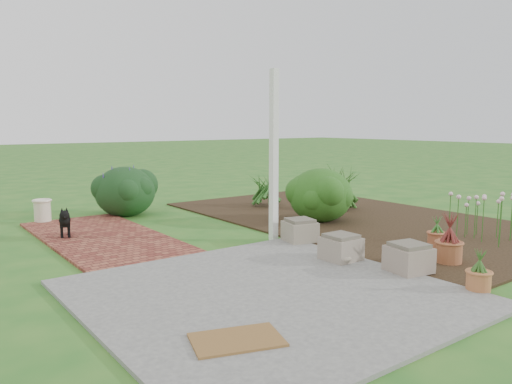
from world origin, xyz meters
TOP-DOWN VIEW (x-y plane):
  - ground at (0.00, 0.00)m, footprint 80.00×80.00m
  - concrete_patio at (-1.25, -1.75)m, footprint 3.50×3.50m
  - brick_path at (-1.70, 1.75)m, footprint 1.60×3.50m
  - garden_bed at (2.50, 0.50)m, footprint 4.00×7.00m
  - veranda_post at (0.30, 0.10)m, footprint 0.10×0.10m
  - stone_trough_near at (0.48, -2.16)m, footprint 0.49×0.49m
  - stone_trough_mid at (0.22, -1.34)m, footprint 0.42×0.42m
  - stone_trough_far at (0.48, -0.29)m, footprint 0.50×0.50m
  - coir_doormat at (-2.15, -2.51)m, footprint 0.81×0.65m
  - black_dog at (-2.17, 2.00)m, footprint 0.23×0.48m
  - cream_ceramic_urn at (-2.13, 3.48)m, footprint 0.33×0.33m
  - evergreen_shrub at (1.82, 0.69)m, footprint 1.14×1.14m
  - agapanthus_clump_back at (3.02, 1.36)m, footprint 1.48×1.48m
  - agapanthus_clump_front at (2.04, 2.56)m, footprint 0.91×0.91m
  - pink_flower_patch at (2.55, -1.74)m, footprint 1.34×1.34m
  - terracotta_pot_bronze at (1.22, -2.19)m, footprint 0.38×0.38m
  - terracotta_pot_small_left at (1.81, -1.63)m, footprint 0.31×0.31m
  - terracotta_pot_small_right at (0.52, -2.98)m, footprint 0.29×0.29m
  - purple_flowering_bush at (-0.67, 3.37)m, footprint 1.24×1.24m

SIDE VIEW (x-z plane):
  - ground at x=0.00m, z-range 0.00..0.00m
  - garden_bed at x=2.50m, z-range 0.00..0.03m
  - concrete_patio at x=-1.25m, z-range 0.00..0.04m
  - brick_path at x=-1.70m, z-range 0.00..0.04m
  - coir_doormat at x=-2.15m, z-range 0.04..0.06m
  - terracotta_pot_small_left at x=1.81m, z-range 0.03..0.23m
  - terracotta_pot_small_right at x=0.52m, z-range 0.03..0.23m
  - terracotta_pot_bronze at x=1.22m, z-range 0.03..0.29m
  - stone_trough_mid at x=0.22m, z-range 0.04..0.32m
  - stone_trough_far at x=0.48m, z-range 0.04..0.32m
  - stone_trough_near at x=0.48m, z-range 0.04..0.32m
  - cream_ceramic_urn at x=-2.13m, z-range 0.04..0.41m
  - black_dog at x=-2.17m, z-range 0.08..0.50m
  - pink_flower_patch at x=2.55m, z-range 0.03..0.76m
  - agapanthus_clump_front at x=2.04m, z-range 0.03..0.83m
  - purple_flowering_bush at x=-0.67m, z-range 0.00..0.95m
  - evergreen_shrub at x=1.82m, z-range 0.03..0.98m
  - agapanthus_clump_back at x=3.02m, z-range 0.03..1.04m
  - veranda_post at x=0.30m, z-range 0.00..2.50m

